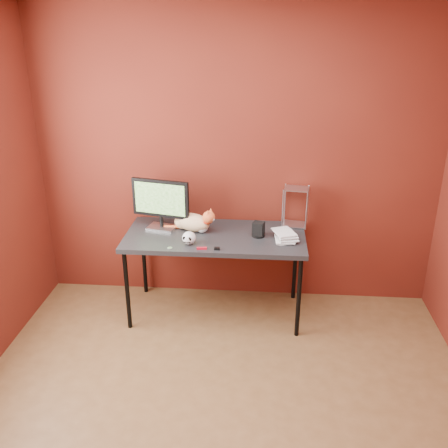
# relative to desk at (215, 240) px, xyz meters

# --- Properties ---
(room) EXTENTS (3.52, 3.52, 2.61)m
(room) POSITION_rel_desk_xyz_m (0.15, -1.37, 0.75)
(room) COLOR brown
(room) RESTS_ON ground
(desk) EXTENTS (1.50, 0.70, 0.75)m
(desk) POSITION_rel_desk_xyz_m (0.00, 0.00, 0.00)
(desk) COLOR black
(desk) RESTS_ON ground
(monitor) EXTENTS (0.50, 0.21, 0.44)m
(monitor) POSITION_rel_desk_xyz_m (-0.47, 0.10, 0.29)
(monitor) COLOR #AFAFB4
(monitor) RESTS_ON desk
(cat) EXTENTS (0.47, 0.28, 0.22)m
(cat) POSITION_rel_desk_xyz_m (-0.20, 0.08, 0.13)
(cat) COLOR #C27A29
(cat) RESTS_ON desk
(skull_mug) EXTENTS (0.11, 0.11, 0.11)m
(skull_mug) POSITION_rel_desk_xyz_m (-0.19, -0.20, 0.11)
(skull_mug) COLOR silver
(skull_mug) RESTS_ON desk
(speaker) EXTENTS (0.11, 0.11, 0.12)m
(speaker) POSITION_rel_desk_xyz_m (0.36, -0.00, 0.11)
(speaker) COLOR black
(speaker) RESTS_ON desk
(book_stack) EXTENTS (0.22, 0.25, 0.82)m
(book_stack) POSITION_rel_desk_xyz_m (0.51, -0.06, 0.46)
(book_stack) COLOR beige
(book_stack) RESTS_ON desk
(wire_rack) EXTENTS (0.22, 0.19, 0.35)m
(wire_rack) POSITION_rel_desk_xyz_m (0.67, 0.26, 0.22)
(wire_rack) COLOR #AFAFB4
(wire_rack) RESTS_ON desk
(pocket_knife) EXTENTS (0.08, 0.03, 0.02)m
(pocket_knife) POSITION_rel_desk_xyz_m (-0.08, -0.29, 0.06)
(pocket_knife) COLOR #A60C1C
(pocket_knife) RESTS_ON desk
(black_gadget) EXTENTS (0.04, 0.03, 0.02)m
(black_gadget) POSITION_rel_desk_xyz_m (0.04, -0.29, 0.06)
(black_gadget) COLOR black
(black_gadget) RESTS_ON desk
(washer) EXTENTS (0.04, 0.04, 0.00)m
(washer) POSITION_rel_desk_xyz_m (-0.33, -0.29, 0.05)
(washer) COLOR #AFAFB4
(washer) RESTS_ON desk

